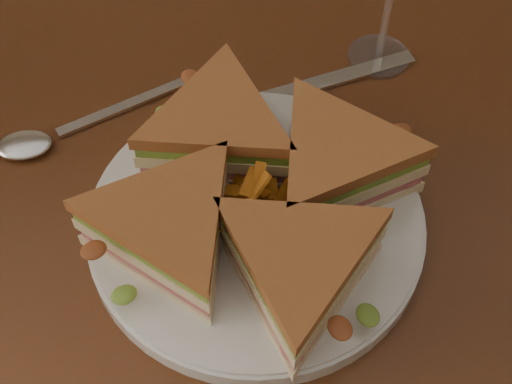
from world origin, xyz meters
TOP-DOWN VIEW (x-y plane):
  - table at (0.00, 0.00)m, footprint 1.20×0.80m
  - plate at (0.06, -0.06)m, footprint 0.27×0.27m
  - sandwich_wedges at (0.06, -0.06)m, footprint 0.32×0.32m
  - crisps_mound at (0.06, -0.06)m, footprint 0.09×0.09m
  - spoon at (-0.11, 0.06)m, footprint 0.17×0.08m
  - knife at (0.12, 0.09)m, footprint 0.21×0.06m

SIDE VIEW (x-z plane):
  - table at x=0.00m, z-range 0.28..1.03m
  - knife at x=0.12m, z-range 0.75..0.75m
  - spoon at x=-0.11m, z-range 0.75..0.76m
  - plate at x=0.06m, z-range 0.75..0.77m
  - crisps_mound at x=0.06m, z-range 0.77..0.82m
  - sandwich_wedges at x=0.06m, z-range 0.77..0.82m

